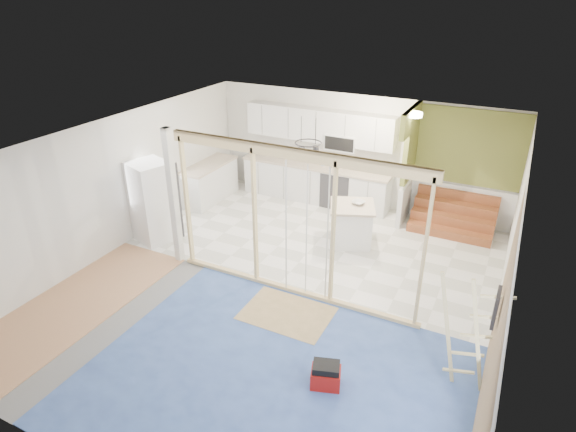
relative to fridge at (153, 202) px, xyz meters
The scene contains 17 objects.
room 3.11m from the fridge, ahead, with size 7.01×8.01×2.61m.
floor_overlays 3.25m from the fridge, ahead, with size 7.00×8.00×0.03m.
stud_frame 2.91m from the fridge, ahead, with size 4.66×0.14×2.60m.
base_cabinets 3.27m from the fridge, 63.79° to the left, with size 4.45×2.24×0.93m.
upper_cabinets 4.14m from the fridge, 56.81° to the left, with size 3.60×0.41×0.85m.
green_partition 6.01m from the fridge, 32.24° to the left, with size 2.25×1.51×2.60m.
pot_rack 3.30m from the fridge, 27.78° to the left, with size 0.52×0.52×0.72m.
sheathing_panel 6.98m from the fridge, 20.59° to the right, with size 0.02×4.00×2.60m, color tan.
electrical_panel 6.78m from the fridge, 15.95° to the right, with size 0.04×0.30×0.40m, color #39383D.
ceiling_light 5.40m from the fridge, 29.86° to the left, with size 0.32×0.32×0.08m, color #FFEABF.
fridge is the anchor object (origin of this frame).
island 4.01m from the fridge, 24.23° to the left, with size 1.12×1.12×0.85m.
bowl 4.11m from the fridge, 25.17° to the left, with size 0.25×0.25×0.06m, color beige.
soap_bottle_a 3.46m from the fridge, 76.82° to the left, with size 0.11×0.11×0.28m, color silver.
soap_bottle_b 4.01m from the fridge, 54.49° to the left, with size 0.08×0.08×0.17m, color silver.
toolbox 5.20m from the fridge, 24.95° to the right, with size 0.46×0.39×0.37m.
ladder 6.37m from the fridge, 12.44° to the right, with size 0.88×0.05×1.64m.
Camera 1 is at (3.31, -6.18, 4.81)m, focal length 30.00 mm.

